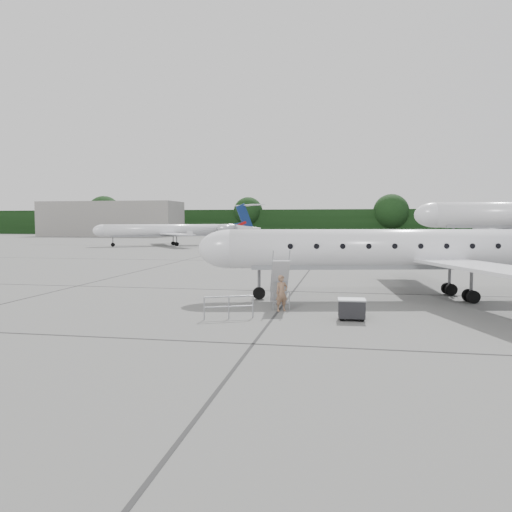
# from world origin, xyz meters

# --- Properties ---
(ground) EXTENTS (320.00, 320.00, 0.00)m
(ground) POSITION_xyz_m (0.00, 0.00, 0.00)
(ground) COLOR #5C5C5A
(ground) RESTS_ON ground
(treeline) EXTENTS (260.00, 4.00, 8.00)m
(treeline) POSITION_xyz_m (0.00, 130.00, 4.00)
(treeline) COLOR black
(treeline) RESTS_ON ground
(terminal_building) EXTENTS (40.00, 14.00, 10.00)m
(terminal_building) POSITION_xyz_m (-70.00, 110.00, 5.00)
(terminal_building) COLOR gray
(terminal_building) RESTS_ON ground
(main_regional_jet) EXTENTS (34.11, 27.53, 7.77)m
(main_regional_jet) POSITION_xyz_m (3.00, 3.05, 3.88)
(main_regional_jet) COLOR silver
(main_regional_jet) RESTS_ON ground
(airstair) EXTENTS (1.32, 2.51, 2.43)m
(airstair) POSITION_xyz_m (-5.55, -1.11, 1.22)
(airstair) COLOR silver
(airstair) RESTS_ON ground
(passenger) EXTENTS (0.76, 0.70, 1.75)m
(passenger) POSITION_xyz_m (-5.28, -2.42, 0.87)
(passenger) COLOR #835F47
(passenger) RESTS_ON ground
(safety_railing) EXTENTS (2.05, 0.96, 1.00)m
(safety_railing) POSITION_xyz_m (-7.35, -4.74, 0.50)
(safety_railing) COLOR #919499
(safety_railing) RESTS_ON ground
(baggage_cart) EXTENTS (1.18, 0.98, 0.99)m
(baggage_cart) POSITION_xyz_m (-1.98, -4.01, 0.50)
(baggage_cart) COLOR black
(baggage_cart) RESTS_ON ground
(bg_regional_left) EXTENTS (35.56, 33.09, 7.58)m
(bg_regional_left) POSITION_xyz_m (-33.37, 58.41, 3.79)
(bg_regional_left) COLOR silver
(bg_regional_left) RESTS_ON ground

